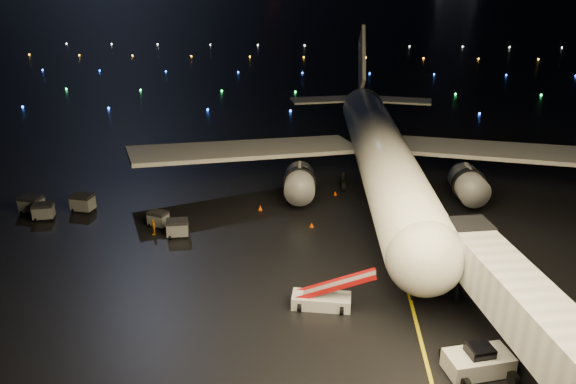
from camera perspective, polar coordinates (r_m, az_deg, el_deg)
name	(u,v)px	position (r m, az deg, el deg)	size (l,w,h in m)	color
ground	(315,11)	(334.50, 2.79, 17.85)	(2000.00, 2000.00, 0.00)	black
lane_centre	(393,231)	(54.41, 10.60, -3.94)	(0.25, 80.00, 0.02)	gold
airliner	(380,118)	(63.24, 9.31, 7.39)	(55.42, 52.65, 15.70)	silver
pushback_tug	(479,359)	(37.85, 18.79, -15.79)	(4.01, 2.10, 1.91)	silver
belt_loader	(322,289)	(41.66, 3.44, -9.76)	(6.33, 1.73, 3.07)	silver
crew_c	(154,227)	(54.07, -13.50, -3.46)	(0.91, 0.38, 1.56)	orange
safety_cone_0	(312,225)	(54.33, 2.41, -3.33)	(0.41, 0.41, 0.47)	#EC4400
safety_cone_1	(335,193)	(62.00, 4.81, -0.10)	(0.43, 0.43, 0.48)	#EC4400
safety_cone_2	(260,207)	(58.07, -2.84, -1.58)	(0.48, 0.48, 0.55)	#EC4400
safety_cone_3	(139,166)	(72.78, -14.95, 2.59)	(0.43, 0.43, 0.48)	#EC4400
taxiway_lights	(303,68)	(141.64, 1.49, 12.45)	(164.00, 92.00, 0.36)	black
baggage_cart_0	(177,228)	(53.22, -11.16, -3.62)	(1.94, 1.36, 1.65)	slate
baggage_cart_1	(158,219)	(55.67, -13.04, -2.68)	(1.78, 1.25, 1.52)	slate
baggage_cart_2	(83,203)	(61.26, -20.13, -1.04)	(2.13, 1.49, 1.81)	slate
baggage_cart_3	(43,211)	(60.84, -23.59, -1.81)	(1.93, 1.35, 1.64)	slate
baggage_cart_4	(32,205)	(62.73, -24.60, -1.18)	(2.15, 1.50, 1.83)	slate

